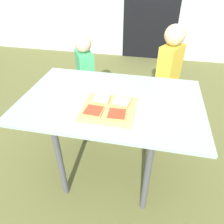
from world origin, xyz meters
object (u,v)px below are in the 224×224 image
cutting_board (109,109)px  dining_table (111,109)px  pizza_slice_far_right (121,102)px  plate_white_right (167,97)px  pizza_slice_near_left (94,111)px  child_right (168,73)px  pizza_slice_far_left (101,99)px  pizza_slice_near_right (117,114)px  child_left (85,75)px

cutting_board → dining_table: bearing=94.9°
pizza_slice_far_right → plate_white_right: 0.32m
pizza_slice_near_left → child_right: bearing=63.4°
dining_table → pizza_slice_far_right: bearing=-35.1°
pizza_slice_far_right → child_right: size_ratio=0.12×
pizza_slice_far_left → child_right: size_ratio=0.11×
pizza_slice_far_left → pizza_slice_near_right: (0.13, -0.14, 0.00)m
cutting_board → child_left: 0.94m
pizza_slice_near_right → child_left: (-0.49, 0.88, -0.22)m
cutting_board → pizza_slice_far_left: 0.10m
pizza_slice_near_right → pizza_slice_far_left: bearing=132.8°
pizza_slice_near_left → child_left: child_left is taller
child_left → dining_table: bearing=-59.1°
plate_white_right → cutting_board: bearing=-147.6°
dining_table → pizza_slice_near_right: size_ratio=10.32×
dining_table → plate_white_right: (0.36, 0.10, 0.08)m
pizza_slice_far_right → pizza_slice_near_left: bearing=-137.4°
pizza_slice_near_left → child_right: size_ratio=0.11×
pizza_slice_far_left → child_left: 0.86m
dining_table → child_right: size_ratio=1.16×
plate_white_right → pizza_slice_near_right: bearing=-135.1°
child_left → child_right: bearing=2.9°
dining_table → pizza_slice_near_left: (-0.07, -0.19, 0.10)m
pizza_slice_near_left → child_left: 0.97m
dining_table → cutting_board: size_ratio=3.68×
child_right → pizza_slice_far_left: bearing=-119.7°
dining_table → plate_white_right: size_ratio=6.25×
cutting_board → pizza_slice_far_left: (-0.07, 0.07, 0.02)m
pizza_slice_near_left → child_right: 1.04m
plate_white_right → child_right: (0.03, 0.64, -0.11)m
pizza_slice_far_right → plate_white_right: (0.29, 0.15, -0.02)m
child_left → pizza_slice_far_right: bearing=-56.7°
cutting_board → pizza_slice_near_left: (-0.08, -0.06, 0.02)m
cutting_board → pizza_slice_far_right: size_ratio=2.57×
pizza_slice_near_left → pizza_slice_near_right: size_ratio=1.02×
child_right → plate_white_right: bearing=-92.7°
plate_white_right → dining_table: bearing=-164.9°
dining_table → pizza_slice_near_right: bearing=-68.9°
pizza_slice_far_left → cutting_board: bearing=-48.4°
dining_table → pizza_slice_near_left: 0.22m
pizza_slice_far_right → child_right: child_right is taller
pizza_slice_near_left → child_right: (0.46, 0.92, -0.13)m
pizza_slice_near_right → child_right: bearing=70.9°
dining_table → pizza_slice_far_left: bearing=-136.3°
child_left → child_right: size_ratio=0.88×
dining_table → pizza_slice_near_right: (0.07, -0.19, 0.10)m
plate_white_right → child_right: child_right is taller
child_right → pizza_slice_far_right: bearing=-111.9°
cutting_board → pizza_slice_near_right: 0.09m
pizza_slice_far_right → child_left: 0.92m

